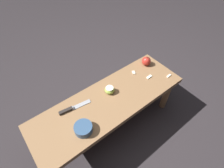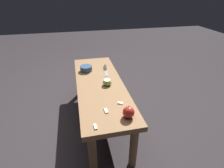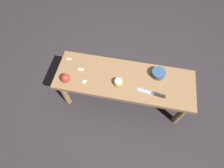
{
  "view_description": "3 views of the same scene",
  "coord_description": "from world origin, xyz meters",
  "views": [
    {
      "loc": [
        -0.47,
        -0.64,
        1.48
      ],
      "look_at": [
        0.1,
        0.09,
        0.45
      ],
      "focal_mm": 28.0,
      "sensor_mm": 36.0,
      "label": 1
    },
    {
      "loc": [
        1.37,
        -0.19,
        1.18
      ],
      "look_at": [
        0.1,
        0.09,
        0.45
      ],
      "focal_mm": 28.0,
      "sensor_mm": 36.0,
      "label": 2
    },
    {
      "loc": [
        -0.04,
        0.81,
        1.74
      ],
      "look_at": [
        0.1,
        0.09,
        0.45
      ],
      "focal_mm": 28.0,
      "sensor_mm": 36.0,
      "label": 3
    }
  ],
  "objects": [
    {
      "name": "bowl",
      "position": [
        -0.29,
        -0.1,
        0.44
      ],
      "size": [
        0.12,
        0.12,
        0.05
      ],
      "color": "#335175",
      "rests_on": "wooden_bench"
    },
    {
      "name": "apple_cut",
      "position": [
        0.05,
        0.06,
        0.44
      ],
      "size": [
        0.08,
        0.08,
        0.05
      ],
      "color": "#9EB747",
      "rests_on": "wooden_bench"
    },
    {
      "name": "apple_slice_near_bowl",
      "position": [
        0.34,
        0.1,
        0.42
      ],
      "size": [
        0.04,
        0.04,
        0.01
      ],
      "color": "white",
      "rests_on": "wooden_bench"
    },
    {
      "name": "knife",
      "position": [
        -0.28,
        0.1,
        0.42
      ],
      "size": [
        0.24,
        0.06,
        0.02
      ],
      "rotation": [
        0.0,
        0.0,
        -0.14
      ],
      "color": "#9EA0A5",
      "rests_on": "wooden_bench"
    },
    {
      "name": "apple_slice_near_knife",
      "position": [
        0.55,
        -0.11,
        0.42
      ],
      "size": [
        0.05,
        0.02,
        0.01
      ],
      "color": "white",
      "rests_on": "wooden_bench"
    },
    {
      "name": "wooden_bench",
      "position": [
        0.0,
        0.0,
        0.35
      ],
      "size": [
        1.24,
        0.41,
        0.41
      ],
      "color": "olive",
      "rests_on": "ground_plane"
    },
    {
      "name": "ground_plane",
      "position": [
        0.0,
        0.0,
        0.0
      ],
      "size": [
        8.0,
        8.0,
        0.0
      ],
      "primitive_type": "plane",
      "color": "#2D282B"
    },
    {
      "name": "apple_slice_center",
      "position": [
        0.41,
        -0.02,
        0.42
      ],
      "size": [
        0.05,
        0.02,
        0.01
      ],
      "color": "white",
      "rests_on": "wooden_bench"
    },
    {
      "name": "apple_whole",
      "position": [
        0.5,
        0.11,
        0.45
      ],
      "size": [
        0.08,
        0.08,
        0.09
      ],
      "color": "red",
      "rests_on": "wooden_bench"
    }
  ]
}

